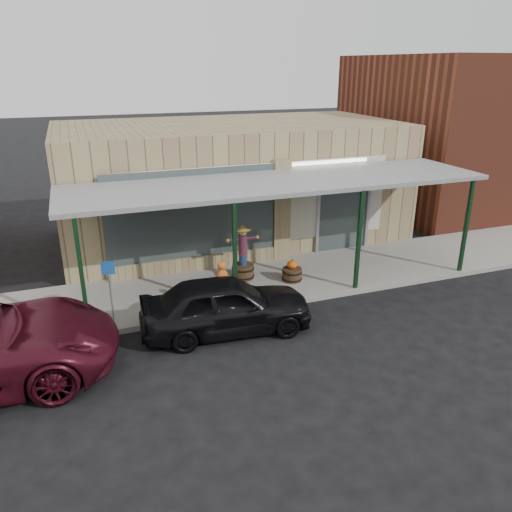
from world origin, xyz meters
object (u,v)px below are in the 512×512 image
object	(u,v)px
barrel_scarecrow	(243,260)
parked_sedan	(226,305)
barrel_pumpkin	(292,273)
handicap_sign	(110,283)

from	to	relation	value
barrel_scarecrow	parked_sedan	xyz separation A→B (m)	(-1.31, -2.60, -0.01)
barrel_pumpkin	parked_sedan	bearing A→B (deg)	-143.42
parked_sedan	handicap_sign	bearing A→B (deg)	69.25
handicap_sign	parked_sedan	xyz separation A→B (m)	(2.58, -1.23, -0.46)
barrel_pumpkin	handicap_sign	size ratio (longest dim) A/B	0.47
barrel_scarecrow	barrel_pumpkin	size ratio (longest dim) A/B	2.28
barrel_scarecrow	handicap_sign	distance (m)	4.15
barrel_pumpkin	barrel_scarecrow	bearing A→B (deg)	153.08
barrel_scarecrow	parked_sedan	bearing A→B (deg)	-137.30
barrel_scarecrow	barrel_pumpkin	distance (m)	1.50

